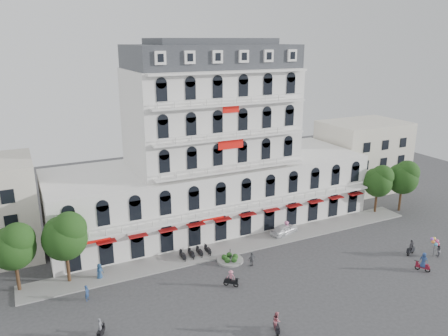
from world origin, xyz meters
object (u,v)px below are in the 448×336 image
rider_northeast (411,247)px  rider_center (231,278)px  parked_car (284,229)px  rider_east (423,262)px  balloon_vendor (437,247)px  rider_west (100,329)px  rider_southwest (277,322)px

rider_northeast → rider_center: (-23.32, 3.24, 0.00)m
parked_car → rider_east: 17.64m
parked_car → rider_northeast: bearing=-152.3°
balloon_vendor → rider_northeast: bearing=143.0°
rider_west → parked_car: bearing=-39.7°
rider_southwest → balloon_vendor: 25.73m
rider_east → rider_center: rider_east is taller
parked_car → rider_southwest: 21.18m
rider_east → parked_car: bearing=-0.7°
rider_southwest → rider_east: 21.24m
rider_center → parked_car: bearing=76.2°
parked_car → rider_southwest: (-12.25, -17.27, 0.40)m
parked_car → rider_east: bearing=-164.8°
rider_east → balloon_vendor: size_ratio=0.94×
rider_center → balloon_vendor: bearing=30.8°
rider_west → balloon_vendor: size_ratio=0.83×
rider_southwest → rider_center: bearing=22.5°
rider_west → rider_east: size_ratio=0.89×
balloon_vendor → rider_west: bearing=176.5°
rider_west → rider_northeast: bearing=-63.2°
parked_car → rider_west: bearing=97.4°
rider_northeast → balloon_vendor: size_ratio=0.84×
rider_southwest → rider_west: bearing=87.8°
rider_southwest → rider_northeast: bearing=-55.5°
rider_northeast → balloon_vendor: balloon_vendor is taller
rider_west → rider_southwest: size_ratio=0.92×
rider_east → rider_center: bearing=41.5°
rider_center → rider_southwest: bearing=-46.8°
rider_southwest → rider_northeast: rider_southwest is taller
rider_west → rider_southwest: 15.76m
parked_car → rider_center: 15.09m
rider_northeast → rider_center: size_ratio=1.06×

